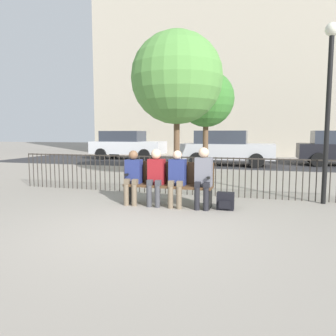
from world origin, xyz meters
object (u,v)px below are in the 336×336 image
object	(u,v)px
seated_person_3	(203,175)
parked_car_1	(127,144)
tree_0	(206,99)
parked_car_0	(226,147)
park_bench	(169,182)
seated_person_2	(177,176)
lamp_post	(329,87)
seated_person_0	(133,174)
seated_person_1	(156,174)
tree_1	(177,78)
backpack	(225,201)

from	to	relation	value
seated_person_3	parked_car_1	bearing A→B (deg)	120.06
tree_0	parked_car_0	world-z (taller)	tree_0
park_bench	parked_car_1	xyz separation A→B (m)	(-5.66, 10.95, 0.35)
seated_person_2	lamp_post	size ratio (longest dim) A/B	0.31
park_bench	seated_person_3	distance (m)	0.79
lamp_post	parked_car_1	distance (m)	13.39
seated_person_0	seated_person_1	distance (m)	0.51
seated_person_1	tree_0	distance (m)	5.94
seated_person_0	parked_car_1	distance (m)	12.11
seated_person_0	seated_person_1	xyz separation A→B (m)	(0.51, 0.00, 0.02)
seated_person_1	tree_1	bearing A→B (deg)	97.86
backpack	tree_1	xyz separation A→B (m)	(-1.97, 3.72, 3.07)
park_bench	seated_person_1	distance (m)	0.33
park_bench	parked_car_1	world-z (taller)	parked_car_1
tree_1	parked_car_0	world-z (taller)	tree_1
park_bench	backpack	size ratio (longest dim) A/B	5.34
seated_person_0	seated_person_2	bearing A→B (deg)	0.06
seated_person_0	seated_person_2	distance (m)	0.97
seated_person_1	tree_0	bearing A→B (deg)	88.82
seated_person_1	lamp_post	xyz separation A→B (m)	(3.44, 1.17, 1.82)
seated_person_0	lamp_post	xyz separation A→B (m)	(3.96, 1.17, 1.85)
seated_person_3	lamp_post	size ratio (longest dim) A/B	0.33
parked_car_1	seated_person_3	bearing A→B (deg)	-59.94
tree_1	lamp_post	xyz separation A→B (m)	(3.96, -2.57, -0.75)
parked_car_0	backpack	bearing A→B (deg)	-83.99
parked_car_0	seated_person_1	bearing A→B (deg)	-93.33
tree_0	parked_car_0	xyz separation A→B (m)	(0.40, 3.36, -1.90)
tree_0	parked_car_1	distance (m)	8.03
seated_person_1	parked_car_0	distance (m)	8.95
park_bench	seated_person_1	world-z (taller)	seated_person_1
seated_person_1	seated_person_3	xyz separation A→B (m)	(1.01, 0.00, 0.02)
seated_person_1	seated_person_0	bearing A→B (deg)	-179.75
tree_1	seated_person_2	bearing A→B (deg)	-75.40
seated_person_1	tree_1	distance (m)	4.57
lamp_post	parked_car_1	bearing A→B (deg)	131.76
seated_person_1	parked_car_0	xyz separation A→B (m)	(0.52, 8.93, 0.17)
lamp_post	seated_person_1	bearing A→B (deg)	-161.26
park_bench	seated_person_2	world-z (taller)	seated_person_2
backpack	parked_car_0	distance (m)	8.99
park_bench	backpack	bearing A→B (deg)	-5.43
seated_person_0	parked_car_0	xyz separation A→B (m)	(1.03, 8.93, 0.20)
seated_person_2	parked_car_1	world-z (taller)	parked_car_1
seated_person_3	lamp_post	world-z (taller)	lamp_post
lamp_post	seated_person_3	bearing A→B (deg)	-154.44
backpack	parked_car_1	bearing A→B (deg)	121.81
seated_person_1	tree_0	xyz separation A→B (m)	(0.11, 5.57, 2.07)
backpack	tree_1	world-z (taller)	tree_1
seated_person_2	backpack	bearing A→B (deg)	0.98
seated_person_1	lamp_post	world-z (taller)	lamp_post
seated_person_3	backpack	distance (m)	0.69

